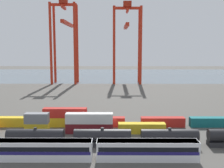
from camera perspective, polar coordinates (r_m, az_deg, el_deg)
The scene contains 17 objects.
ground_plane at distance 115.92m, azimuth 0.17°, elevation -3.32°, with size 420.00×420.00×0.00m, color #4C4944.
harbour_water at distance 221.69m, azimuth 0.23°, elevation 1.92°, with size 400.00×110.00×0.01m, color slate.
passenger_train at distance 55.61m, azimuth -3.65°, elevation -13.29°, with size 40.64×3.14×3.90m.
freight_tank_row at distance 62.84m, azimuth -1.99°, elevation -10.97°, with size 72.70×2.73×4.19m.
shipping_container_1 at distance 74.61m, azimuth -15.21°, elevation -8.75°, with size 6.04×2.44×2.60m, color gold.
shipping_container_2 at distance 73.93m, azimuth -15.28°, elevation -6.82°, with size 6.04×2.44×2.60m, color slate.
shipping_container_3 at distance 72.22m, azimuth -4.70°, elevation -9.05°, with size 12.10×2.44×2.60m, color maroon.
shipping_container_4 at distance 71.52m, azimuth -4.72°, elevation -7.05°, with size 12.10×2.44×2.60m, color silver.
shipping_container_5 at distance 72.33m, azimuth 6.15°, elevation -9.05°, with size 12.10×2.44×2.60m, color gold.
shipping_container_6 at distance 82.27m, azimuth -19.10°, elevation -7.37°, with size 12.10×2.44×2.60m, color gold.
shipping_container_7 at distance 78.84m, azimuth -9.63°, elevation -7.70°, with size 12.10×2.44×2.60m, color gold.
shipping_container_8 at distance 78.20m, azimuth -9.68°, elevation -5.86°, with size 12.10×2.44×2.60m, color #AD211C.
shipping_container_9 at distance 77.68m, azimuth 0.40°, elevation -7.83°, with size 6.04×2.44×2.60m, color #AD211C.
shipping_container_10 at distance 78.89m, azimuth 10.43°, elevation -7.71°, with size 12.10×2.44×2.60m, color #AD211C.
shipping_container_11 at distance 82.37m, azimuth 19.88°, elevation -7.39°, with size 12.10×2.44×2.60m, color #146066.
gantry_crane_west at distance 174.48m, azimuth -9.68°, elevation 10.43°, with size 15.75×41.26×51.11m.
gantry_crane_central at distance 171.17m, azimuth 3.10°, elevation 10.12°, with size 17.29×34.62×49.06m.
Camera 1 is at (0.26, -73.82, 21.96)m, focal length 44.23 mm.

